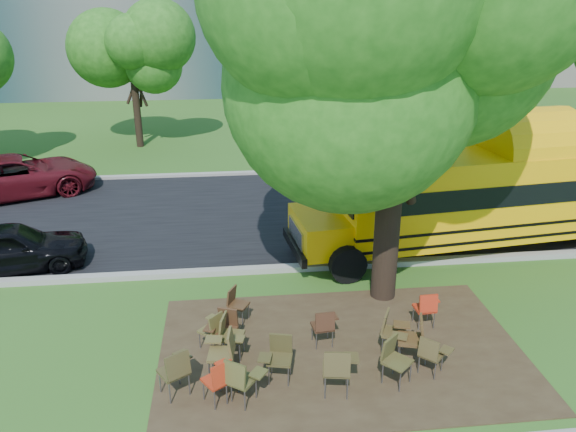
{
  "coord_description": "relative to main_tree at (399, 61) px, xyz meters",
  "views": [
    {
      "loc": [
        -1.03,
        -9.52,
        6.49
      ],
      "look_at": [
        0.37,
        3.28,
        1.37
      ],
      "focal_mm": 35.0,
      "sensor_mm": 36.0,
      "label": 1
    }
  ],
  "objects": [
    {
      "name": "ground",
      "position": [
        -2.37,
        -1.5,
        -5.26
      ],
      "size": [
        160.0,
        160.0,
        0.0
      ],
      "primitive_type": "plane",
      "color": "#2F551A",
      "rests_on": "ground"
    },
    {
      "name": "dirt_patch",
      "position": [
        -1.37,
        -2.0,
        -5.24
      ],
      "size": [
        7.0,
        4.5,
        0.03
      ],
      "primitive_type": "cube",
      "color": "#382819",
      "rests_on": "ground"
    },
    {
      "name": "asphalt_road",
      "position": [
        -2.37,
        5.5,
        -5.24
      ],
      "size": [
        80.0,
        8.0,
        0.04
      ],
      "primitive_type": "cube",
      "color": "black",
      "rests_on": "ground"
    },
    {
      "name": "kerb_near",
      "position": [
        -2.37,
        1.5,
        -5.19
      ],
      "size": [
        80.0,
        0.25,
        0.14
      ],
      "primitive_type": "cube",
      "color": "gray",
      "rests_on": "ground"
    },
    {
      "name": "kerb_far",
      "position": [
        -2.37,
        9.6,
        -5.19
      ],
      "size": [
        80.0,
        0.25,
        0.14
      ],
      "primitive_type": "cube",
      "color": "gray",
      "rests_on": "ground"
    },
    {
      "name": "bg_tree_2",
      "position": [
        -7.37,
        14.5,
        -1.05
      ],
      "size": [
        4.8,
        4.8,
        6.62
      ],
      "color": "black",
      "rests_on": "ground"
    },
    {
      "name": "bg_tree_3",
      "position": [
        5.63,
        12.5,
        -0.23
      ],
      "size": [
        5.6,
        5.6,
        7.84
      ],
      "color": "black",
      "rests_on": "ground"
    },
    {
      "name": "main_tree",
      "position": [
        0.0,
        0.0,
        0.0
      ],
      "size": [
        7.2,
        7.2,
        8.87
      ],
      "color": "black",
      "rests_on": "ground"
    },
    {
      "name": "school_bus",
      "position": [
        4.23,
        2.49,
        -3.68
      ],
      "size": [
        11.31,
        3.68,
        2.72
      ],
      "rotation": [
        0.0,
        0.0,
        0.12
      ],
      "color": "#FFB208",
      "rests_on": "ground"
    },
    {
      "name": "chair_0",
      "position": [
        -4.42,
        -2.98,
        -4.68
      ],
      "size": [
        0.63,
        0.78,
        0.94
      ],
      "rotation": [
        0.0,
        0.0,
        0.55
      ],
      "color": "#423A1C",
      "rests_on": "ground"
    },
    {
      "name": "chair_1",
      "position": [
        -3.35,
        -3.33,
        -4.69
      ],
      "size": [
        0.78,
        0.61,
        0.92
      ],
      "rotation": [
        0.0,
        0.0,
        -0.6
      ],
      "color": "#4A4720",
      "rests_on": "ground"
    },
    {
      "name": "chair_2",
      "position": [
        -3.69,
        -3.24,
        -4.72
      ],
      "size": [
        0.58,
        0.73,
        0.87
      ],
      "rotation": [
        0.0,
        0.0,
        0.59
      ],
      "color": "#AC2B12",
      "rests_on": "ground"
    },
    {
      "name": "chair_3",
      "position": [
        -2.65,
        -2.71,
        -4.71
      ],
      "size": [
        0.66,
        0.52,
        0.88
      ],
      "rotation": [
        0.0,
        0.0,
        2.92
      ],
      "color": "#413A1C",
      "rests_on": "ground"
    },
    {
      "name": "chair_4",
      "position": [
        -1.69,
        -3.26,
        -4.66
      ],
      "size": [
        0.7,
        0.57,
        0.97
      ],
      "rotation": [
        0.0,
        0.0,
        -0.16
      ],
      "color": "#453A1E",
      "rests_on": "ground"
    },
    {
      "name": "chair_5",
      "position": [
        -0.65,
        -3.06,
        -4.7
      ],
      "size": [
        0.62,
        0.78,
        0.91
      ],
      "rotation": [
        0.0,
        0.0,
        3.88
      ],
      "color": "#4A4320",
      "rests_on": "ground"
    },
    {
      "name": "chair_6",
      "position": [
        -0.11,
        -2.46,
        -4.66
      ],
      "size": [
        0.58,
        0.74,
        0.97
      ],
      "rotation": [
        0.0,
        0.0,
        1.29
      ],
      "color": "#51381C",
      "rests_on": "ground"
    },
    {
      "name": "chair_7",
      "position": [
        0.09,
        -2.9,
        -4.76
      ],
      "size": [
        0.69,
        0.55,
        0.8
      ],
      "rotation": [
        0.0,
        0.0,
        -0.76
      ],
      "color": "#4B3E20",
      "rests_on": "ground"
    },
    {
      "name": "chair_8",
      "position": [
        -3.82,
        -1.65,
        -4.76
      ],
      "size": [
        0.55,
        0.7,
        0.81
      ],
      "rotation": [
        0.0,
        0.0,
        0.84
      ],
      "color": "brown",
      "rests_on": "ground"
    },
    {
      "name": "chair_9",
      "position": [
        -3.6,
        -1.68,
        -4.73
      ],
      "size": [
        0.68,
        0.54,
        0.85
      ],
      "rotation": [
        0.0,
        0.0,
        2.77
      ],
      "color": "#442A18",
      "rests_on": "ground"
    },
    {
      "name": "chair_10",
      "position": [
        -3.36,
        -0.73,
        -4.77
      ],
      "size": [
        0.51,
        0.65,
        0.78
      ],
      "rotation": [
        0.0,
        0.0,
        -2.05
      ],
      "color": "#462D19",
      "rests_on": "ground"
    },
    {
      "name": "chair_11",
      "position": [
        -1.67,
        -1.8,
        -4.74
      ],
      "size": [
        0.55,
        0.54,
        0.83
      ],
      "rotation": [
        0.0,
        0.0,
        0.1
      ],
      "color": "#3F2416",
      "rests_on": "ground"
    },
    {
      "name": "chair_12",
      "position": [
        -0.45,
        -2.18,
        -4.71
      ],
      "size": [
        0.57,
        0.73,
        0.88
      ],
      "rotation": [
        0.0,
        0.0,
        4.26
      ],
      "color": "brown",
      "rests_on": "ground"
    },
    {
      "name": "chair_13",
      "position": [
        0.53,
        -1.37,
        -4.74
      ],
      "size": [
        0.55,
        0.51,
        0.83
      ],
      "rotation": [
        0.0,
        0.0,
        0.06
      ],
      "color": "red",
      "rests_on": "ground"
    },
    {
      "name": "chair_14",
      "position": [
        -3.62,
        -2.53,
        -4.67
      ],
      "size": [
        0.56,
        0.68,
        0.96
      ],
      "rotation": [
        0.0,
        0.0,
        1.44
      ],
      "color": "brown",
      "rests_on": "ground"
    },
    {
      "name": "chair_15",
      "position": [
        -3.52,
        -1.96,
        -4.71
      ],
      "size": [
        0.53,
        0.67,
        0.89
      ],
      "rotation": [
        0.0,
        0.0,
        4.46
      ],
      "color": "brown",
      "rests_on": "ground"
    },
    {
      "name": "black_car",
      "position": [
        -8.9,
        2.3,
        -4.64
      ],
      "size": [
        3.84,
        2.11,
        1.24
      ],
      "primitive_type": "imported",
      "rotation": [
        0.0,
        0.0,
        1.76
      ],
      "color": "black",
      "rests_on": "ground"
    },
    {
      "name": "bg_car_red",
      "position": [
        -10.57,
        8.13,
        -4.55
      ],
      "size": [
        5.61,
        4.14,
        1.42
      ],
      "primitive_type": "imported",
      "rotation": [
        0.0,
        0.0,
        1.97
      ],
      "color": "#4F0D14",
      "rests_on": "ground"
    }
  ]
}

